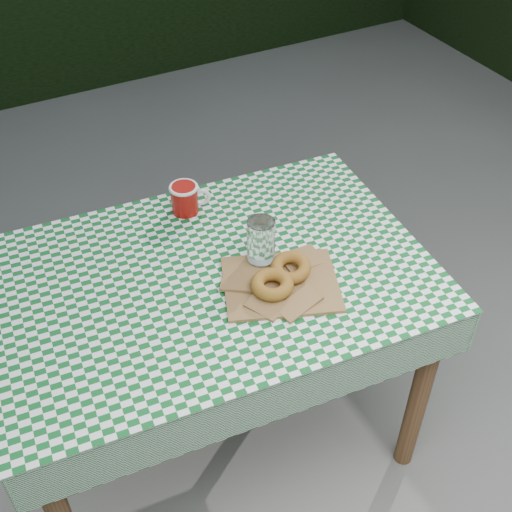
{
  "coord_description": "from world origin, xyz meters",
  "views": [
    {
      "loc": [
        -0.45,
        -1.03,
        2.0
      ],
      "look_at": [
        0.18,
        0.17,
        0.79
      ],
      "focal_mm": 46.18,
      "sensor_mm": 36.0,
      "label": 1
    }
  ],
  "objects_px": {
    "table": "(215,363)",
    "paper_bag": "(281,283)",
    "drinking_glass": "(261,242)",
    "coffee_mug": "(184,199)"
  },
  "relations": [
    {
      "from": "table",
      "to": "paper_bag",
      "type": "xyz_separation_m",
      "value": [
        0.15,
        -0.13,
        0.39
      ]
    },
    {
      "from": "paper_bag",
      "to": "drinking_glass",
      "type": "distance_m",
      "value": 0.13
    },
    {
      "from": "paper_bag",
      "to": "drinking_glass",
      "type": "xyz_separation_m",
      "value": [
        -0.0,
        0.11,
        0.06
      ]
    },
    {
      "from": "table",
      "to": "coffee_mug",
      "type": "xyz_separation_m",
      "value": [
        0.05,
        0.3,
        0.43
      ]
    },
    {
      "from": "table",
      "to": "paper_bag",
      "type": "bearing_deg",
      "value": -34.92
    },
    {
      "from": "drinking_glass",
      "to": "table",
      "type": "bearing_deg",
      "value": 174.24
    },
    {
      "from": "paper_bag",
      "to": "drinking_glass",
      "type": "bearing_deg",
      "value": 91.11
    },
    {
      "from": "table",
      "to": "paper_bag",
      "type": "relative_size",
      "value": 3.91
    },
    {
      "from": "coffee_mug",
      "to": "paper_bag",
      "type": "bearing_deg",
      "value": -59.0
    },
    {
      "from": "paper_bag",
      "to": "coffee_mug",
      "type": "xyz_separation_m",
      "value": [
        -0.1,
        0.42,
        0.04
      ]
    }
  ]
}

